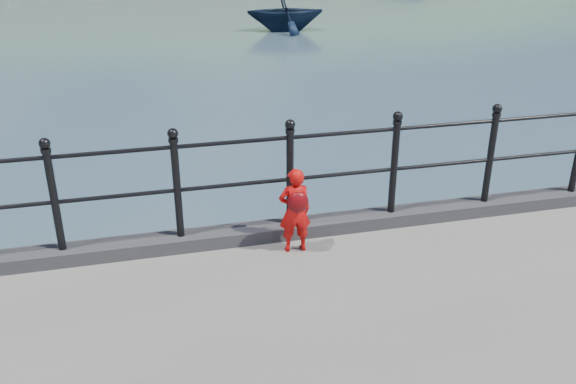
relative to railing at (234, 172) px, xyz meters
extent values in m
plane|color=#2D4251|center=(0.00, 0.15, -1.82)|extent=(600.00, 600.00, 0.00)
cube|color=#28282B|center=(0.00, 0.00, -0.75)|extent=(60.00, 0.30, 0.15)
cylinder|color=black|center=(0.00, 0.00, -0.15)|extent=(18.00, 0.04, 0.04)
cylinder|color=black|center=(0.00, 0.00, 0.32)|extent=(18.00, 0.04, 0.04)
cylinder|color=black|center=(-1.80, 0.00, -0.15)|extent=(0.08, 0.08, 1.05)
sphere|color=black|center=(-1.80, 0.00, 0.47)|extent=(0.11, 0.11, 0.11)
cylinder|color=black|center=(-0.60, 0.00, -0.15)|extent=(0.08, 0.08, 1.05)
sphere|color=black|center=(-0.60, 0.00, 0.47)|extent=(0.11, 0.11, 0.11)
cylinder|color=black|center=(0.60, 0.00, -0.15)|extent=(0.08, 0.08, 1.05)
sphere|color=black|center=(0.60, 0.00, 0.47)|extent=(0.11, 0.11, 0.11)
cylinder|color=black|center=(1.80, 0.00, -0.15)|extent=(0.08, 0.08, 1.05)
sphere|color=black|center=(1.80, 0.00, 0.47)|extent=(0.11, 0.11, 0.11)
cylinder|color=black|center=(3.00, 0.00, -0.15)|extent=(0.08, 0.08, 1.05)
sphere|color=black|center=(3.00, 0.00, 0.47)|extent=(0.11, 0.11, 0.11)
ellipsoid|color=#387026|center=(60.00, 255.15, -29.12)|extent=(600.00, 180.00, 156.00)
imported|color=red|center=(0.57, -0.34, -0.36)|extent=(0.34, 0.23, 0.93)
ellipsoid|color=#B9060E|center=(0.57, -0.47, -0.21)|extent=(0.22, 0.11, 0.23)
imported|color=black|center=(5.26, 19.19, -1.01)|extent=(3.35, 2.97, 1.64)
camera|label=1|loc=(-0.88, -5.84, 2.40)|focal=38.00mm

